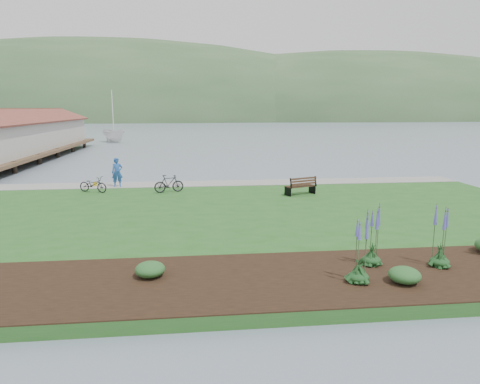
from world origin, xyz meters
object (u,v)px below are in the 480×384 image
Objects in this scene: park_bench at (301,186)px; sailboat at (114,142)px; bicycle_a at (93,184)px; person at (117,170)px.

park_bench is 0.07× the size of sailboat.
sailboat is at bearing 30.77° from bicycle_a.
park_bench is 50.19m from sailboat.
park_bench is 11.88m from person.
person is 0.09× the size of sailboat.
park_bench is at bearing -31.25° from person.
person is at bearing -117.81° from sailboat.
park_bench is 0.86× the size of person.
park_bench is 12.61m from bicycle_a.
bicycle_a is at bearing -119.68° from sailboat.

